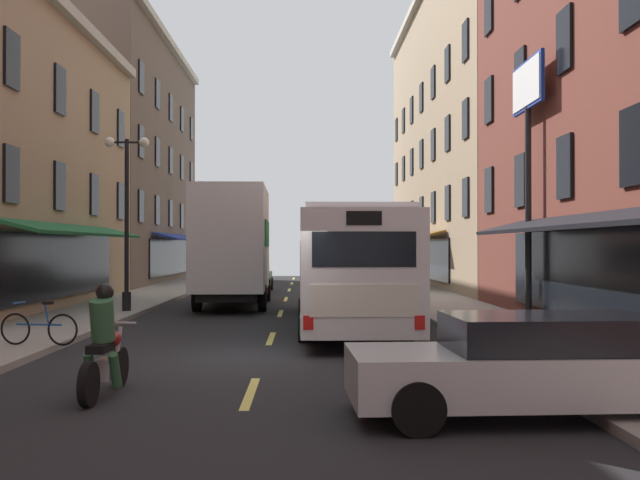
{
  "coord_description": "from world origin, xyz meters",
  "views": [
    {
      "loc": [
        0.83,
        -14.5,
        2.2
      ],
      "look_at": [
        1.18,
        3.61,
        2.35
      ],
      "focal_mm": 41.17,
      "sensor_mm": 36.0,
      "label": 1
    }
  ],
  "objects_px": {
    "box_truck": "(234,247)",
    "sedan_mid": "(251,277)",
    "transit_bus": "(347,266)",
    "motorcycle_rider": "(105,348)",
    "sedan_near": "(539,365)",
    "billboard_sign": "(528,126)",
    "street_lamp_twin": "(127,215)",
    "bicycle_near": "(39,328)"
  },
  "relations": [
    {
      "from": "motorcycle_rider",
      "to": "bicycle_near",
      "type": "height_order",
      "value": "motorcycle_rider"
    },
    {
      "from": "box_truck",
      "to": "sedan_mid",
      "type": "bearing_deg",
      "value": 90.37
    },
    {
      "from": "motorcycle_rider",
      "to": "sedan_mid",
      "type": "bearing_deg",
      "value": 89.34
    },
    {
      "from": "box_truck",
      "to": "sedan_near",
      "type": "relative_size",
      "value": 1.6
    },
    {
      "from": "box_truck",
      "to": "bicycle_near",
      "type": "height_order",
      "value": "box_truck"
    },
    {
      "from": "billboard_sign",
      "to": "sedan_near",
      "type": "height_order",
      "value": "billboard_sign"
    },
    {
      "from": "motorcycle_rider",
      "to": "billboard_sign",
      "type": "bearing_deg",
      "value": 46.29
    },
    {
      "from": "box_truck",
      "to": "sedan_mid",
      "type": "relative_size",
      "value": 1.72
    },
    {
      "from": "transit_bus",
      "to": "street_lamp_twin",
      "type": "distance_m",
      "value": 7.66
    },
    {
      "from": "billboard_sign",
      "to": "box_truck",
      "type": "xyz_separation_m",
      "value": [
        -8.81,
        6.09,
        -3.42
      ]
    },
    {
      "from": "sedan_mid",
      "to": "street_lamp_twin",
      "type": "height_order",
      "value": "street_lamp_twin"
    },
    {
      "from": "box_truck",
      "to": "sedan_near",
      "type": "xyz_separation_m",
      "value": [
        5.58,
        -17.09,
        -1.48
      ]
    },
    {
      "from": "street_lamp_twin",
      "to": "transit_bus",
      "type": "bearing_deg",
      "value": -22.94
    },
    {
      "from": "billboard_sign",
      "to": "bicycle_near",
      "type": "relative_size",
      "value": 4.28
    },
    {
      "from": "transit_bus",
      "to": "sedan_near",
      "type": "distance_m",
      "value": 11.47
    },
    {
      "from": "box_truck",
      "to": "sedan_mid",
      "type": "distance_m",
      "value": 9.21
    },
    {
      "from": "sedan_mid",
      "to": "billboard_sign",
      "type": "bearing_deg",
      "value": -59.7
    },
    {
      "from": "bicycle_near",
      "to": "billboard_sign",
      "type": "bearing_deg",
      "value": 22.97
    },
    {
      "from": "sedan_mid",
      "to": "street_lamp_twin",
      "type": "relative_size",
      "value": 0.81
    },
    {
      "from": "billboard_sign",
      "to": "street_lamp_twin",
      "type": "bearing_deg",
      "value": 165.01
    },
    {
      "from": "sedan_near",
      "to": "sedan_mid",
      "type": "distance_m",
      "value": 26.79
    },
    {
      "from": "sedan_near",
      "to": "bicycle_near",
      "type": "relative_size",
      "value": 2.84
    },
    {
      "from": "billboard_sign",
      "to": "transit_bus",
      "type": "distance_m",
      "value": 6.41
    },
    {
      "from": "sedan_near",
      "to": "motorcycle_rider",
      "type": "relative_size",
      "value": 2.33
    },
    {
      "from": "sedan_mid",
      "to": "motorcycle_rider",
      "type": "xyz_separation_m",
      "value": [
        -0.29,
        -24.77,
        -0.01
      ]
    },
    {
      "from": "billboard_sign",
      "to": "box_truck",
      "type": "bearing_deg",
      "value": 145.37
    },
    {
      "from": "transit_bus",
      "to": "street_lamp_twin",
      "type": "height_order",
      "value": "street_lamp_twin"
    },
    {
      "from": "sedan_mid",
      "to": "bicycle_near",
      "type": "bearing_deg",
      "value": -98.17
    },
    {
      "from": "box_truck",
      "to": "bicycle_near",
      "type": "distance_m",
      "value": 11.58
    },
    {
      "from": "street_lamp_twin",
      "to": "bicycle_near",
      "type": "bearing_deg",
      "value": -88.71
    },
    {
      "from": "billboard_sign",
      "to": "box_truck",
      "type": "distance_m",
      "value": 11.24
    },
    {
      "from": "sedan_near",
      "to": "street_lamp_twin",
      "type": "xyz_separation_m",
      "value": [
        -8.72,
        14.2,
        2.53
      ]
    },
    {
      "from": "sedan_mid",
      "to": "motorcycle_rider",
      "type": "distance_m",
      "value": 24.77
    },
    {
      "from": "transit_bus",
      "to": "motorcycle_rider",
      "type": "xyz_separation_m",
      "value": [
        -4.11,
        -9.86,
        -0.93
      ]
    },
    {
      "from": "bicycle_near",
      "to": "street_lamp_twin",
      "type": "relative_size",
      "value": 0.31
    },
    {
      "from": "billboard_sign",
      "to": "sedan_mid",
      "type": "bearing_deg",
      "value": 120.3
    },
    {
      "from": "box_truck",
      "to": "motorcycle_rider",
      "type": "distance_m",
      "value": 15.74
    },
    {
      "from": "transit_bus",
      "to": "bicycle_near",
      "type": "distance_m",
      "value": 8.61
    },
    {
      "from": "motorcycle_rider",
      "to": "street_lamp_twin",
      "type": "height_order",
      "value": "street_lamp_twin"
    },
    {
      "from": "transit_bus",
      "to": "motorcycle_rider",
      "type": "distance_m",
      "value": 10.72
    },
    {
      "from": "sedan_near",
      "to": "sedan_mid",
      "type": "relative_size",
      "value": 1.07
    },
    {
      "from": "motorcycle_rider",
      "to": "street_lamp_twin",
      "type": "xyz_separation_m",
      "value": [
        -2.79,
        12.78,
        2.5
      ]
    }
  ]
}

